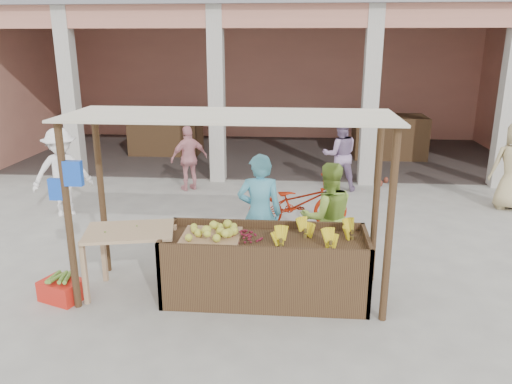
# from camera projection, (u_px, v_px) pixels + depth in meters

# --- Properties ---
(ground) EXTENTS (60.00, 60.00, 0.00)m
(ground) POSITION_uv_depth(u_px,v_px,m) (228.00, 295.00, 6.62)
(ground) COLOR gray
(ground) RESTS_ON ground
(market_building) EXTENTS (14.40, 6.40, 4.20)m
(market_building) POSITION_uv_depth(u_px,v_px,m) (270.00, 60.00, 14.34)
(market_building) COLOR tan
(market_building) RESTS_ON ground
(fruit_stall) EXTENTS (2.60, 0.95, 0.80)m
(fruit_stall) POSITION_uv_depth(u_px,v_px,m) (265.00, 269.00, 6.46)
(fruit_stall) COLOR #49341D
(fruit_stall) RESTS_ON ground
(stall_awning) EXTENTS (4.09, 1.35, 2.39)m
(stall_awning) POSITION_uv_depth(u_px,v_px,m) (224.00, 148.00, 6.10)
(stall_awning) COLOR #49341D
(stall_awning) RESTS_ON ground
(banana_heap) EXTENTS (1.03, 0.56, 0.19)m
(banana_heap) POSITION_uv_depth(u_px,v_px,m) (315.00, 235.00, 6.26)
(banana_heap) COLOR yellow
(banana_heap) RESTS_ON fruit_stall
(melon_tray) EXTENTS (0.74, 0.64, 0.20)m
(melon_tray) POSITION_uv_depth(u_px,v_px,m) (211.00, 232.00, 6.35)
(melon_tray) COLOR #9F7652
(melon_tray) RESTS_ON fruit_stall
(berry_heap) EXTENTS (0.48, 0.39, 0.15)m
(berry_heap) POSITION_uv_depth(u_px,v_px,m) (244.00, 234.00, 6.35)
(berry_heap) COLOR maroon
(berry_heap) RESTS_ON fruit_stall
(side_table) EXTENTS (1.24, 0.96, 0.90)m
(side_table) POSITION_uv_depth(u_px,v_px,m) (130.00, 240.00, 6.45)
(side_table) COLOR tan
(side_table) RESTS_ON ground
(papaya_pile) EXTENTS (0.78, 0.45, 0.22)m
(papaya_pile) POSITION_uv_depth(u_px,v_px,m) (129.00, 222.00, 6.38)
(papaya_pile) COLOR #458E2E
(papaya_pile) RESTS_ON side_table
(red_crate) EXTENTS (0.61, 0.53, 0.27)m
(red_crate) POSITION_uv_depth(u_px,v_px,m) (62.00, 290.00, 6.47)
(red_crate) COLOR red
(red_crate) RESTS_ON ground
(plantain_bundle) EXTENTS (0.43, 0.30, 0.09)m
(plantain_bundle) POSITION_uv_depth(u_px,v_px,m) (60.00, 278.00, 6.41)
(plantain_bundle) COLOR olive
(plantain_bundle) RESTS_ON red_crate
(produce_sacks) EXTENTS (0.96, 0.72, 0.58)m
(produce_sacks) POSITION_uv_depth(u_px,v_px,m) (384.00, 173.00, 11.58)
(produce_sacks) COLOR maroon
(produce_sacks) RESTS_ON ground
(vendor_blue) EXTENTS (0.73, 0.55, 1.87)m
(vendor_blue) POSITION_uv_depth(u_px,v_px,m) (260.00, 210.00, 7.08)
(vendor_blue) COLOR #4EA5C1
(vendor_blue) RESTS_ON ground
(vendor_green) EXTENTS (0.90, 0.64, 1.70)m
(vendor_green) POSITION_uv_depth(u_px,v_px,m) (328.00, 214.00, 7.14)
(vendor_green) COLOR #91B642
(vendor_green) RESTS_ON ground
(motorcycle) EXTENTS (0.94, 1.95, 0.97)m
(motorcycle) POSITION_uv_depth(u_px,v_px,m) (298.00, 202.00, 8.86)
(motorcycle) COLOR #9B1E08
(motorcycle) RESTS_ON ground
(shopper_a) EXTENTS (1.30, 1.11, 1.82)m
(shopper_a) POSITION_uv_depth(u_px,v_px,m) (62.00, 169.00, 9.42)
(shopper_a) COLOR white
(shopper_a) RESTS_ON ground
(shopper_b) EXTENTS (1.03, 0.91, 1.55)m
(shopper_b) POSITION_uv_depth(u_px,v_px,m) (189.00, 156.00, 11.07)
(shopper_b) COLOR pink
(shopper_b) RESTS_ON ground
(shopper_f) EXTENTS (0.91, 0.58, 1.77)m
(shopper_f) POSITION_uv_depth(u_px,v_px,m) (340.00, 151.00, 11.04)
(shopper_f) COLOR #9679A2
(shopper_f) RESTS_ON ground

